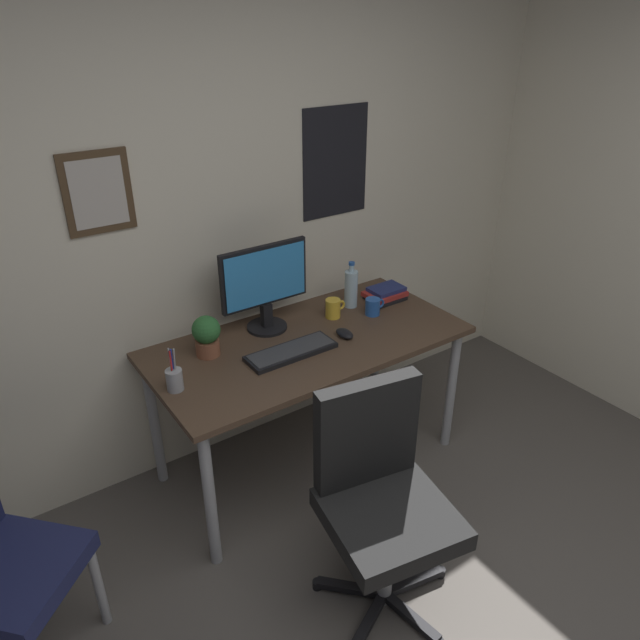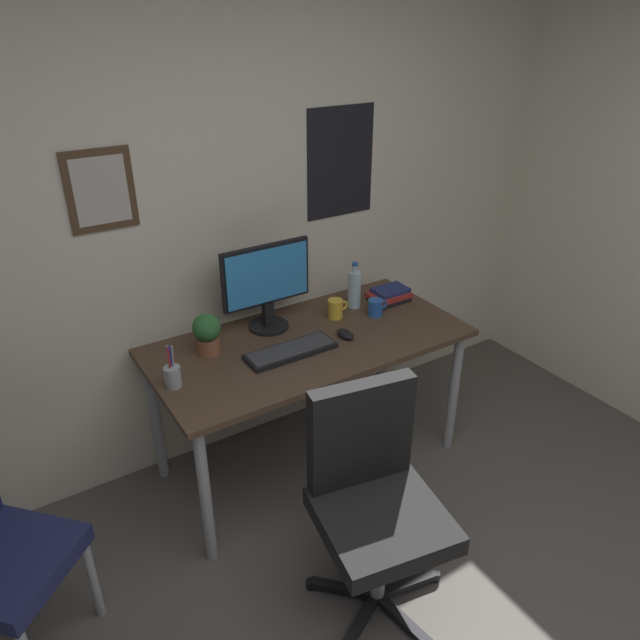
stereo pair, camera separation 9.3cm
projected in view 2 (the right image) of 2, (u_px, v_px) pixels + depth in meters
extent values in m
cube|color=beige|center=(205.00, 214.00, 2.81)|extent=(4.40, 0.08, 2.60)
cube|color=#4C3823|center=(100.00, 190.00, 2.47)|extent=(0.28, 0.02, 0.34)
cube|color=beige|center=(101.00, 191.00, 2.46)|extent=(0.22, 0.00, 0.28)
cube|color=black|center=(340.00, 163.00, 3.06)|extent=(0.40, 0.01, 0.56)
cube|color=#4C3828|center=(309.00, 342.00, 2.88)|extent=(1.53, 0.75, 0.03)
cylinder|color=#9EA0A5|center=(205.00, 496.00, 2.48)|extent=(0.05, 0.05, 0.72)
cylinder|color=#9EA0A5|center=(454.00, 392.00, 3.15)|extent=(0.05, 0.05, 0.72)
cylinder|color=#9EA0A5|center=(156.00, 419.00, 2.95)|extent=(0.05, 0.05, 0.72)
cylinder|color=#9EA0A5|center=(381.00, 343.00, 3.62)|extent=(0.05, 0.05, 0.72)
cube|color=black|center=(382.00, 520.00, 2.24)|extent=(0.53, 0.53, 0.08)
cube|color=black|center=(361.00, 433.00, 2.28)|extent=(0.43, 0.14, 0.45)
cylinder|color=#9EA0A5|center=(379.00, 566.00, 2.35)|extent=(0.07, 0.07, 0.42)
cube|color=black|center=(407.00, 584.00, 2.48)|extent=(0.28, 0.09, 0.03)
cylinder|color=black|center=(435.00, 576.00, 2.53)|extent=(0.05, 0.05, 0.04)
cube|color=black|center=(372.00, 567.00, 2.56)|extent=(0.17, 0.27, 0.03)
cylinder|color=black|center=(367.00, 544.00, 2.69)|extent=(0.05, 0.05, 0.04)
cube|color=black|center=(343.00, 589.00, 2.46)|extent=(0.22, 0.23, 0.03)
cylinder|color=black|center=(311.00, 584.00, 2.50)|extent=(0.05, 0.05, 0.04)
cube|color=black|center=(361.00, 622.00, 2.33)|extent=(0.27, 0.16, 0.03)
cube|color=black|center=(402.00, 619.00, 2.34)|extent=(0.08, 0.28, 0.03)
cube|color=#1E234C|center=(6.00, 564.00, 2.08)|extent=(0.59, 0.59, 0.07)
cylinder|color=#9EA0A5|center=(93.00, 579.00, 2.31)|extent=(0.05, 0.05, 0.41)
cylinder|color=#9EA0A5|center=(14.00, 560.00, 2.39)|extent=(0.05, 0.05, 0.41)
cylinder|color=black|center=(269.00, 326.00, 2.98)|extent=(0.20, 0.20, 0.01)
cube|color=black|center=(268.00, 314.00, 2.95)|extent=(0.05, 0.04, 0.12)
cube|color=black|center=(266.00, 274.00, 2.85)|extent=(0.46, 0.02, 0.30)
cube|color=#338CD8|center=(268.00, 276.00, 2.84)|extent=(0.43, 0.00, 0.27)
cube|color=black|center=(291.00, 351.00, 2.75)|extent=(0.43, 0.15, 0.02)
cube|color=#38383A|center=(291.00, 349.00, 2.74)|extent=(0.41, 0.13, 0.00)
ellipsoid|color=black|center=(346.00, 334.00, 2.88)|extent=(0.06, 0.11, 0.04)
cylinder|color=silver|center=(354.00, 289.00, 3.14)|extent=(0.07, 0.07, 0.20)
cylinder|color=silver|center=(355.00, 268.00, 3.08)|extent=(0.03, 0.03, 0.04)
cylinder|color=#2659B2|center=(355.00, 264.00, 3.07)|extent=(0.03, 0.03, 0.01)
cylinder|color=yellow|center=(335.00, 309.00, 3.05)|extent=(0.08, 0.08, 0.10)
torus|color=yellow|center=(343.00, 305.00, 3.08)|extent=(0.05, 0.01, 0.05)
cylinder|color=#2659B2|center=(375.00, 308.00, 3.08)|extent=(0.08, 0.08, 0.09)
torus|color=#2659B2|center=(383.00, 305.00, 3.10)|extent=(0.05, 0.01, 0.05)
cylinder|color=brown|center=(208.00, 345.00, 2.75)|extent=(0.11, 0.11, 0.07)
sphere|color=#2D6B33|center=(206.00, 328.00, 2.70)|extent=(0.13, 0.13, 0.13)
ellipsoid|color=#287A38|center=(198.00, 327.00, 2.71)|extent=(0.07, 0.08, 0.02)
ellipsoid|color=#287A38|center=(210.00, 322.00, 2.73)|extent=(0.07, 0.08, 0.02)
ellipsoid|color=#287A38|center=(203.00, 328.00, 2.66)|extent=(0.08, 0.07, 0.02)
cylinder|color=#9EA0A5|center=(173.00, 377.00, 2.49)|extent=(0.07, 0.07, 0.09)
cylinder|color=#263FBF|center=(171.00, 360.00, 2.47)|extent=(0.01, 0.01, 0.13)
cylinder|color=red|center=(169.00, 362.00, 2.45)|extent=(0.01, 0.01, 0.13)
cylinder|color=black|center=(169.00, 361.00, 2.46)|extent=(0.01, 0.01, 0.13)
cylinder|color=#9EA0A5|center=(173.00, 359.00, 2.46)|extent=(0.01, 0.03, 0.14)
cylinder|color=#9EA0A5|center=(169.00, 361.00, 2.45)|extent=(0.01, 0.02, 0.14)
cube|color=black|center=(389.00, 299.00, 3.25)|extent=(0.19, 0.16, 0.02)
cube|color=#B22D28|center=(389.00, 295.00, 3.24)|extent=(0.21, 0.15, 0.02)
cube|color=navy|center=(390.00, 290.00, 3.24)|extent=(0.19, 0.13, 0.02)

